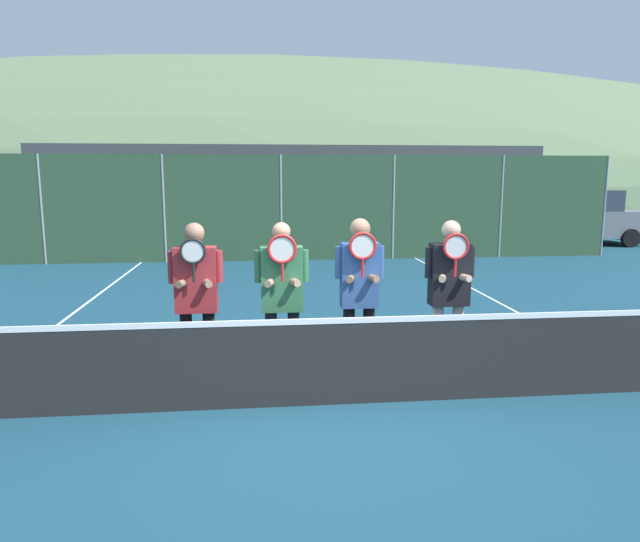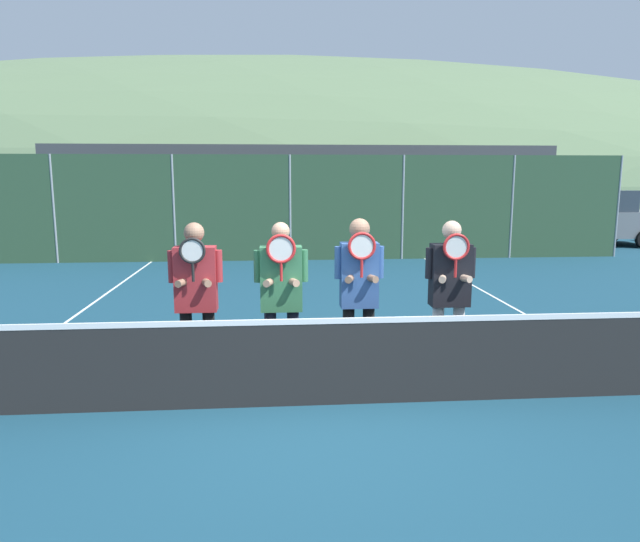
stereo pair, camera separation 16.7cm
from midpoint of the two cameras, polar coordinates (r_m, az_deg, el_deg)
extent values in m
plane|color=navy|center=(5.99, 0.71, -13.25)|extent=(120.00, 120.00, 0.00)
ellipsoid|color=#5B7551|center=(63.37, -4.13, 7.45)|extent=(133.34, 74.08, 25.93)
cube|color=tan|center=(24.01, -1.61, 7.68)|extent=(18.55, 5.00, 3.06)
cube|color=#3D4247|center=(24.01, -1.63, 11.76)|extent=(19.05, 5.50, 0.36)
cylinder|color=gray|center=(16.61, -24.81, 5.63)|extent=(0.06, 0.06, 2.86)
cylinder|color=gray|center=(15.81, -14.11, 6.06)|extent=(0.06, 0.06, 2.86)
cylinder|color=gray|center=(15.61, -2.70, 6.30)|extent=(0.06, 0.06, 2.86)
cylinder|color=gray|center=(16.01, 8.58, 6.29)|extent=(0.06, 0.06, 2.86)
cylinder|color=gray|center=(16.99, 18.92, 6.06)|extent=(0.06, 0.06, 2.86)
cylinder|color=gray|center=(18.45, 27.87, 5.71)|extent=(0.06, 0.06, 2.86)
cube|color=#2D4C33|center=(15.61, -2.70, 6.30)|extent=(18.68, 0.02, 2.86)
cube|color=black|center=(5.83, 0.72, -9.35)|extent=(9.96, 0.02, 0.86)
cube|color=white|center=(5.70, 0.73, -5.04)|extent=(9.96, 0.03, 0.06)
cube|color=white|center=(9.39, -24.84, -5.63)|extent=(0.05, 16.00, 0.01)
cube|color=white|center=(9.79, 21.61, -4.81)|extent=(0.05, 16.00, 0.01)
cylinder|color=black|center=(6.41, -12.41, -7.74)|extent=(0.13, 0.13, 0.88)
cylinder|color=black|center=(6.38, -10.24, -7.75)|extent=(0.13, 0.13, 0.88)
cube|color=maroon|center=(6.21, -11.57, -0.78)|extent=(0.44, 0.22, 0.70)
sphere|color=#997056|center=(6.14, -11.72, 3.79)|extent=(0.21, 0.21, 0.21)
cylinder|color=maroon|center=(6.22, -13.85, 0.43)|extent=(0.08, 0.08, 0.34)
cylinder|color=maroon|center=(6.16, -9.34, 0.49)|extent=(0.08, 0.08, 0.34)
cylinder|color=#997056|center=(6.14, -12.68, -1.08)|extent=(0.16, 0.27, 0.08)
cylinder|color=#997056|center=(6.11, -10.64, -1.06)|extent=(0.16, 0.27, 0.08)
cylinder|color=black|center=(6.01, -11.80, -0.10)|extent=(0.03, 0.03, 0.20)
torus|color=black|center=(5.98, -11.88, 2.00)|extent=(0.27, 0.03, 0.27)
cylinder|color=silver|center=(5.98, -11.88, 2.00)|extent=(0.22, 0.00, 0.22)
cylinder|color=#232838|center=(6.29, -4.18, -7.85)|extent=(0.13, 0.13, 0.88)
cylinder|color=#232838|center=(6.30, -1.94, -7.82)|extent=(0.13, 0.13, 0.88)
cube|color=#337047|center=(6.11, -3.13, -0.76)|extent=(0.44, 0.22, 0.70)
sphere|color=tan|center=(6.04, -3.17, 3.98)|extent=(0.19, 0.19, 0.19)
cylinder|color=#337047|center=(6.08, -5.47, 0.47)|extent=(0.08, 0.08, 0.34)
cylinder|color=#337047|center=(6.09, -0.81, 0.53)|extent=(0.08, 0.08, 0.34)
cylinder|color=tan|center=(6.02, -4.16, -1.07)|extent=(0.16, 0.27, 0.08)
cylinder|color=tan|center=(6.02, -2.05, -1.04)|extent=(0.16, 0.27, 0.08)
cylinder|color=red|center=(5.91, -3.09, -0.07)|extent=(0.03, 0.03, 0.20)
torus|color=red|center=(5.88, -3.11, 2.22)|extent=(0.31, 0.03, 0.31)
cylinder|color=silver|center=(5.88, -3.11, 2.22)|extent=(0.25, 0.00, 0.25)
cylinder|color=black|center=(6.38, 3.60, -7.52)|extent=(0.13, 0.13, 0.90)
cylinder|color=black|center=(6.42, 5.59, -7.46)|extent=(0.13, 0.13, 0.90)
cube|color=#335693|center=(6.21, 4.70, -0.40)|extent=(0.41, 0.22, 0.71)
sphere|color=#997056|center=(6.14, 4.76, 4.23)|extent=(0.22, 0.22, 0.22)
cylinder|color=#335693|center=(6.16, 2.62, 0.85)|extent=(0.08, 0.08, 0.35)
cylinder|color=#335693|center=(6.23, 6.78, 0.89)|extent=(0.08, 0.08, 0.35)
cylinder|color=#997056|center=(6.11, 3.89, -0.70)|extent=(0.16, 0.27, 0.08)
cylinder|color=#997056|center=(6.14, 5.76, -0.67)|extent=(0.16, 0.27, 0.08)
cylinder|color=red|center=(6.02, 4.99, 0.28)|extent=(0.03, 0.03, 0.20)
torus|color=red|center=(5.99, 5.02, 2.49)|extent=(0.30, 0.03, 0.30)
cylinder|color=silver|center=(5.99, 5.02, 2.49)|extent=(0.25, 0.00, 0.25)
cylinder|color=white|center=(6.65, 12.36, -7.10)|extent=(0.13, 0.13, 0.88)
cylinder|color=white|center=(6.72, 14.30, -7.00)|extent=(0.13, 0.13, 0.88)
cube|color=black|center=(6.51, 13.60, -0.39)|extent=(0.43, 0.22, 0.70)
sphere|color=#DBB293|center=(6.44, 13.77, 3.99)|extent=(0.21, 0.21, 0.21)
cylinder|color=black|center=(6.42, 11.61, 0.78)|extent=(0.08, 0.08, 0.34)
cylinder|color=black|center=(6.56, 15.64, 0.82)|extent=(0.08, 0.08, 0.34)
cylinder|color=#DBB293|center=(6.39, 12.93, -0.67)|extent=(0.16, 0.27, 0.08)
cylinder|color=#DBB293|center=(6.46, 14.75, -0.64)|extent=(0.16, 0.27, 0.08)
cylinder|color=red|center=(6.32, 14.14, 0.27)|extent=(0.03, 0.03, 0.20)
torus|color=red|center=(6.29, 14.23, 2.35)|extent=(0.29, 0.03, 0.29)
cylinder|color=silver|center=(6.29, 14.23, 2.35)|extent=(0.24, 0.00, 0.24)
cube|color=slate|center=(19.14, -18.58, 4.19)|extent=(4.03, 1.76, 0.78)
cube|color=#2D3842|center=(19.09, -18.69, 6.31)|extent=(2.22, 1.62, 0.64)
cylinder|color=black|center=(18.02, -15.15, 2.80)|extent=(0.60, 0.16, 0.60)
cylinder|color=black|center=(19.79, -14.20, 3.42)|extent=(0.60, 0.16, 0.60)
cylinder|color=black|center=(18.68, -23.08, 2.60)|extent=(0.60, 0.16, 0.60)
cylinder|color=black|center=(20.39, -21.50, 3.22)|extent=(0.60, 0.16, 0.60)
cube|color=#285638|center=(18.81, -3.52, 4.65)|extent=(4.12, 1.86, 0.82)
cube|color=#2D3842|center=(18.76, -3.54, 6.93)|extent=(2.26, 1.71, 0.67)
cylinder|color=black|center=(17.98, 0.82, 3.12)|extent=(0.60, 0.16, 0.60)
cylinder|color=black|center=(19.87, 0.31, 3.74)|extent=(0.60, 0.16, 0.60)
cylinder|color=black|center=(17.93, -7.73, 3.02)|extent=(0.60, 0.16, 0.60)
cylinder|color=black|center=(19.82, -7.43, 3.64)|extent=(0.60, 0.16, 0.60)
cube|color=silver|center=(19.06, 11.78, 4.61)|extent=(4.11, 1.87, 0.88)
cube|color=#2D3842|center=(19.01, 11.87, 7.01)|extent=(2.26, 1.72, 0.72)
cylinder|color=black|center=(18.63, 16.52, 2.95)|extent=(0.60, 0.16, 0.60)
cylinder|color=black|center=(20.41, 14.60, 3.58)|extent=(0.60, 0.16, 0.60)
cylinder|color=black|center=(17.84, 8.47, 2.97)|extent=(0.60, 0.16, 0.60)
cylinder|color=black|center=(19.70, 7.22, 3.61)|extent=(0.60, 0.16, 0.60)
cube|color=slate|center=(21.05, 25.41, 4.30)|extent=(4.39, 1.80, 0.84)
cube|color=#2D3842|center=(21.01, 25.56, 6.38)|extent=(2.42, 1.66, 0.69)
cylinder|color=black|center=(22.61, 27.32, 3.38)|extent=(0.60, 0.16, 0.60)
cylinder|color=black|center=(19.60, 23.03, 2.89)|extent=(0.60, 0.16, 0.60)
cylinder|color=black|center=(21.24, 20.76, 3.49)|extent=(0.60, 0.16, 0.60)
camera|label=1|loc=(0.08, -89.25, 0.13)|focal=32.00mm
camera|label=2|loc=(0.08, 90.75, -0.13)|focal=32.00mm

